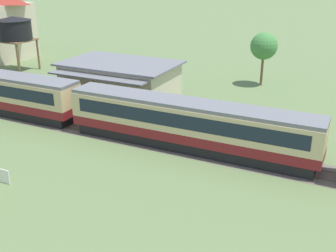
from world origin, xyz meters
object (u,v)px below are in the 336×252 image
(passenger_train, at_px, (192,123))
(yard_tree_1, at_px, (264,46))
(station_building, at_px, (120,81))
(water_tower, at_px, (14,29))

(passenger_train, distance_m, yard_tree_1, 21.31)
(station_building, height_order, yard_tree_1, yard_tree_1)
(passenger_train, xyz_separation_m, station_building, (-11.98, 8.51, -0.09))
(station_building, relative_size, yard_tree_1, 1.90)
(passenger_train, relative_size, yard_tree_1, 16.94)
(water_tower, relative_size, yard_tree_1, 1.15)
(water_tower, xyz_separation_m, yard_tree_1, (32.15, 7.47, -0.94))
(water_tower, bearing_deg, yard_tree_1, 13.09)
(passenger_train, xyz_separation_m, yard_tree_1, (0.33, 21.16, 2.56))
(station_building, bearing_deg, yard_tree_1, 45.78)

